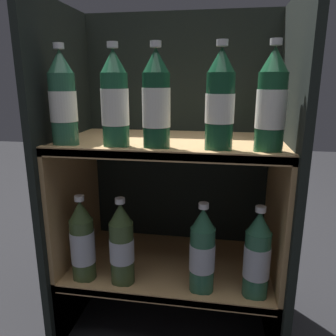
{
  "coord_description": "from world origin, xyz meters",
  "views": [
    {
      "loc": [
        0.14,
        -0.72,
        0.74
      ],
      "look_at": [
        0.0,
        0.12,
        0.52
      ],
      "focal_mm": 35.0,
      "sensor_mm": 36.0,
      "label": 1
    }
  ],
  "objects_px": {
    "bottle_lower_front_3": "(257,257)",
    "bottle_upper_front_2": "(156,102)",
    "bottle_upper_front_0": "(63,101)",
    "bottle_upper_front_3": "(220,102)",
    "bottle_upper_front_4": "(271,103)",
    "bottle_upper_front_1": "(115,102)",
    "bottle_lower_front_1": "(122,245)",
    "bottle_lower_front_0": "(82,242)",
    "bottle_lower_front_2": "(202,252)"
  },
  "relations": [
    {
      "from": "bottle_lower_front_3",
      "to": "bottle_upper_front_2",
      "type": "bearing_deg",
      "value": 180.0
    },
    {
      "from": "bottle_upper_front_0",
      "to": "bottle_upper_front_2",
      "type": "relative_size",
      "value": 1.0
    },
    {
      "from": "bottle_upper_front_3",
      "to": "bottle_upper_front_4",
      "type": "distance_m",
      "value": 0.11
    },
    {
      "from": "bottle_upper_front_1",
      "to": "bottle_lower_front_3",
      "type": "height_order",
      "value": "bottle_upper_front_1"
    },
    {
      "from": "bottle_lower_front_1",
      "to": "bottle_upper_front_1",
      "type": "bearing_deg",
      "value": 180.0
    },
    {
      "from": "bottle_upper_front_2",
      "to": "bottle_upper_front_3",
      "type": "distance_m",
      "value": 0.15
    },
    {
      "from": "bottle_upper_front_1",
      "to": "bottle_lower_front_0",
      "type": "xyz_separation_m",
      "value": [
        -0.11,
        0.0,
        -0.38
      ]
    },
    {
      "from": "bottle_lower_front_1",
      "to": "bottle_lower_front_3",
      "type": "xyz_separation_m",
      "value": [
        0.36,
        0.0,
        -0.0
      ]
    },
    {
      "from": "bottle_upper_front_1",
      "to": "bottle_upper_front_2",
      "type": "distance_m",
      "value": 0.1
    },
    {
      "from": "bottle_upper_front_2",
      "to": "bottle_upper_front_3",
      "type": "xyz_separation_m",
      "value": [
        0.15,
        -0.0,
        0.0
      ]
    },
    {
      "from": "bottle_upper_front_0",
      "to": "bottle_lower_front_1",
      "type": "xyz_separation_m",
      "value": [
        0.14,
        -0.0,
        -0.38
      ]
    },
    {
      "from": "bottle_upper_front_2",
      "to": "bottle_upper_front_3",
      "type": "relative_size",
      "value": 1.0
    },
    {
      "from": "bottle_lower_front_2",
      "to": "bottle_upper_front_3",
      "type": "bearing_deg",
      "value": -0.0
    },
    {
      "from": "bottle_upper_front_4",
      "to": "bottle_upper_front_2",
      "type": "bearing_deg",
      "value": -180.0
    },
    {
      "from": "bottle_upper_front_2",
      "to": "bottle_lower_front_0",
      "type": "bearing_deg",
      "value": 180.0
    },
    {
      "from": "bottle_lower_front_0",
      "to": "bottle_upper_front_1",
      "type": "bearing_deg",
      "value": 0.0
    },
    {
      "from": "bottle_upper_front_0",
      "to": "bottle_upper_front_4",
      "type": "xyz_separation_m",
      "value": [
        0.5,
        0.0,
        -0.0
      ]
    },
    {
      "from": "bottle_upper_front_0",
      "to": "bottle_lower_front_3",
      "type": "height_order",
      "value": "bottle_upper_front_0"
    },
    {
      "from": "bottle_upper_front_0",
      "to": "bottle_upper_front_3",
      "type": "distance_m",
      "value": 0.38
    },
    {
      "from": "bottle_lower_front_1",
      "to": "bottle_upper_front_0",
      "type": "bearing_deg",
      "value": 180.0
    },
    {
      "from": "bottle_upper_front_0",
      "to": "bottle_upper_front_2",
      "type": "xyz_separation_m",
      "value": [
        0.24,
        -0.0,
        -0.0
      ]
    },
    {
      "from": "bottle_upper_front_0",
      "to": "bottle_upper_front_4",
      "type": "relative_size",
      "value": 1.0
    },
    {
      "from": "bottle_upper_front_4",
      "to": "bottle_lower_front_3",
      "type": "distance_m",
      "value": 0.38
    },
    {
      "from": "bottle_upper_front_1",
      "to": "bottle_lower_front_2",
      "type": "height_order",
      "value": "bottle_upper_front_1"
    },
    {
      "from": "bottle_upper_front_2",
      "to": "bottle_lower_front_1",
      "type": "height_order",
      "value": "bottle_upper_front_2"
    },
    {
      "from": "bottle_upper_front_0",
      "to": "bottle_lower_front_2",
      "type": "distance_m",
      "value": 0.52
    },
    {
      "from": "bottle_upper_front_1",
      "to": "bottle_upper_front_4",
      "type": "distance_m",
      "value": 0.36
    },
    {
      "from": "bottle_lower_front_2",
      "to": "bottle_upper_front_2",
      "type": "bearing_deg",
      "value": 180.0
    },
    {
      "from": "bottle_upper_front_4",
      "to": "bottle_lower_front_2",
      "type": "xyz_separation_m",
      "value": [
        -0.14,
        -0.0,
        -0.38
      ]
    },
    {
      "from": "bottle_upper_front_2",
      "to": "bottle_upper_front_3",
      "type": "height_order",
      "value": "same"
    },
    {
      "from": "bottle_lower_front_1",
      "to": "bottle_upper_front_2",
      "type": "bearing_deg",
      "value": 0.0
    },
    {
      "from": "bottle_lower_front_0",
      "to": "bottle_lower_front_2",
      "type": "xyz_separation_m",
      "value": [
        0.33,
        0.0,
        0.0
      ]
    },
    {
      "from": "bottle_upper_front_0",
      "to": "bottle_lower_front_1",
      "type": "bearing_deg",
      "value": -0.0
    },
    {
      "from": "bottle_upper_front_1",
      "to": "bottle_upper_front_3",
      "type": "relative_size",
      "value": 1.0
    },
    {
      "from": "bottle_upper_front_3",
      "to": "bottle_upper_front_2",
      "type": "bearing_deg",
      "value": 180.0
    },
    {
      "from": "bottle_lower_front_2",
      "to": "bottle_lower_front_1",
      "type": "bearing_deg",
      "value": 180.0
    },
    {
      "from": "bottle_upper_front_2",
      "to": "bottle_lower_front_0",
      "type": "xyz_separation_m",
      "value": [
        -0.21,
        0.0,
        -0.38
      ]
    },
    {
      "from": "bottle_upper_front_4",
      "to": "bottle_upper_front_0",
      "type": "bearing_deg",
      "value": 180.0
    },
    {
      "from": "bottle_upper_front_0",
      "to": "bottle_upper_front_1",
      "type": "distance_m",
      "value": 0.13
    },
    {
      "from": "bottle_upper_front_4",
      "to": "bottle_lower_front_1",
      "type": "bearing_deg",
      "value": -180.0
    },
    {
      "from": "bottle_upper_front_0",
      "to": "bottle_lower_front_0",
      "type": "bearing_deg",
      "value": -0.0
    },
    {
      "from": "bottle_upper_front_2",
      "to": "bottle_lower_front_2",
      "type": "distance_m",
      "value": 0.4
    },
    {
      "from": "bottle_upper_front_1",
      "to": "bottle_upper_front_3",
      "type": "height_order",
      "value": "same"
    },
    {
      "from": "bottle_upper_front_1",
      "to": "bottle_lower_front_1",
      "type": "height_order",
      "value": "bottle_upper_front_1"
    },
    {
      "from": "bottle_upper_front_0",
      "to": "bottle_upper_front_4",
      "type": "height_order",
      "value": "same"
    },
    {
      "from": "bottle_upper_front_0",
      "to": "bottle_upper_front_4",
      "type": "bearing_deg",
      "value": 0.0
    },
    {
      "from": "bottle_lower_front_0",
      "to": "bottle_upper_front_0",
      "type": "bearing_deg",
      "value": 180.0
    },
    {
      "from": "bottle_upper_front_1",
      "to": "bottle_lower_front_2",
      "type": "relative_size",
      "value": 1.0
    },
    {
      "from": "bottle_upper_front_2",
      "to": "bottle_lower_front_3",
      "type": "bearing_deg",
      "value": 0.0
    },
    {
      "from": "bottle_upper_front_3",
      "to": "bottle_upper_front_4",
      "type": "xyz_separation_m",
      "value": [
        0.11,
        0.0,
        -0.0
      ]
    }
  ]
}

